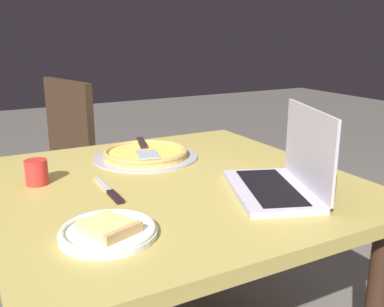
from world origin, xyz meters
name	(u,v)px	position (x,y,z in m)	size (l,w,h in m)	color
dining_table	(172,207)	(0.00, 0.00, 0.63)	(1.06, 1.05, 0.72)	tan
laptop	(284,175)	(-0.25, -0.23, 0.77)	(0.39, 0.32, 0.24)	#BAB3C2
pizza_plate	(109,231)	(-0.28, 0.29, 0.73)	(0.22, 0.22, 0.04)	white
pizza_tray	(146,154)	(0.27, -0.03, 0.73)	(0.37, 0.37, 0.03)	#A39EAB
table_knife	(110,192)	(-0.02, 0.20, 0.72)	(0.23, 0.02, 0.01)	beige
drink_cup	(37,172)	(0.16, 0.37, 0.76)	(0.07, 0.07, 0.08)	red
chair_near	(50,165)	(0.99, 0.19, 0.53)	(0.54, 0.54, 0.93)	#352518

